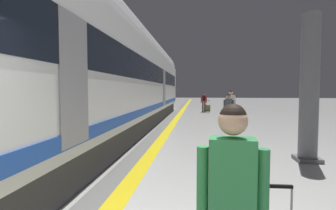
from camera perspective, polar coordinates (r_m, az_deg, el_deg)
name	(u,v)px	position (r m, az deg, el deg)	size (l,w,h in m)	color
safety_line_strip	(169,130)	(11.53, 0.14, -5.43)	(0.36, 80.00, 0.01)	yellow
tactile_edge_band	(162,129)	(11.57, -1.42, -5.41)	(0.59, 80.00, 0.01)	slate
high_speed_train	(100,68)	(9.30, -14.73, 7.82)	(2.94, 31.64, 4.97)	#38383D
traveller_foreground	(232,198)	(2.07, 13.89, -19.28)	(0.51, 0.23, 1.65)	black
passenger_near	(231,104)	(13.94, 13.70, 0.20)	(0.53, 0.31, 1.76)	brown
suitcase_near	(225,118)	(13.76, 12.44, -2.83)	(0.43, 0.34, 0.55)	black
passenger_mid	(229,107)	(12.75, 13.22, -0.53)	(0.48, 0.26, 1.59)	black
suitcase_mid	(236,121)	(12.59, 14.78, -3.36)	(0.43, 0.34, 0.97)	#19234C
passenger_far	(204,100)	(20.90, 7.92, 1.01)	(0.49, 0.31, 1.58)	brown
suitcase_far	(208,108)	(20.78, 8.80, -0.72)	(0.39, 0.25, 0.96)	#596038
platform_pillar	(309,91)	(7.18, 28.72, 2.69)	(0.56, 0.56, 3.60)	slate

